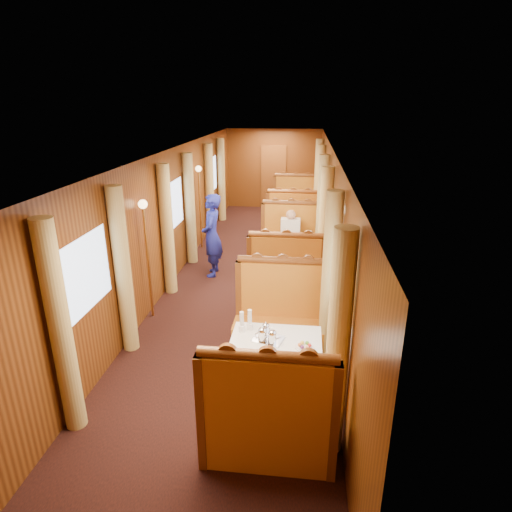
% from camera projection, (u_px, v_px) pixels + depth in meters
% --- Properties ---
extents(floor, '(3.00, 12.00, 0.01)m').
position_uv_depth(floor, '(250.00, 278.00, 8.55)').
color(floor, black).
rests_on(floor, ground).
extents(ceiling, '(3.00, 12.00, 0.01)m').
position_uv_depth(ceiling, '(250.00, 150.00, 7.69)').
color(ceiling, silver).
rests_on(ceiling, wall_left).
extents(wall_far, '(3.00, 0.01, 2.50)m').
position_uv_depth(wall_far, '(274.00, 169.00, 13.72)').
color(wall_far, brown).
rests_on(wall_far, floor).
extents(wall_near, '(3.00, 0.01, 2.50)m').
position_uv_depth(wall_near, '(122.00, 480.00, 2.53)').
color(wall_near, brown).
rests_on(wall_near, floor).
extents(wall_left, '(0.01, 12.00, 2.50)m').
position_uv_depth(wall_left, '(173.00, 215.00, 8.28)').
color(wall_left, brown).
rests_on(wall_left, floor).
extents(wall_right, '(0.01, 12.00, 2.50)m').
position_uv_depth(wall_right, '(330.00, 220.00, 7.96)').
color(wall_right, brown).
rests_on(wall_right, floor).
extents(doorway_far, '(0.80, 0.04, 2.00)m').
position_uv_depth(doorway_far, '(273.00, 177.00, 13.77)').
color(doorway_far, brown).
rests_on(doorway_far, floor).
extents(table_near, '(1.05, 0.72, 0.75)m').
position_uv_depth(table_near, '(276.00, 367.00, 5.08)').
color(table_near, white).
rests_on(table_near, floor).
extents(banquette_near_fwd, '(1.30, 0.55, 1.34)m').
position_uv_depth(banquette_near_fwd, '(268.00, 424.00, 4.12)').
color(banquette_near_fwd, '#AC4A13').
rests_on(banquette_near_fwd, floor).
extents(banquette_near_aft, '(1.30, 0.55, 1.34)m').
position_uv_depth(banquette_near_aft, '(281.00, 322.00, 6.01)').
color(banquette_near_aft, '#AC4A13').
rests_on(banquette_near_aft, floor).
extents(table_mid, '(1.05, 0.72, 0.75)m').
position_uv_depth(table_mid, '(288.00, 262.00, 8.34)').
color(table_mid, white).
rests_on(table_mid, floor).
extents(banquette_mid_fwd, '(1.30, 0.55, 1.34)m').
position_uv_depth(banquette_mid_fwd, '(286.00, 280.00, 7.38)').
color(banquette_mid_fwd, '#AC4A13').
rests_on(banquette_mid_fwd, floor).
extents(banquette_mid_aft, '(1.30, 0.55, 1.34)m').
position_uv_depth(banquette_mid_aft, '(290.00, 243.00, 9.27)').
color(banquette_mid_aft, '#AC4A13').
rests_on(banquette_mid_aft, floor).
extents(table_far, '(1.05, 0.72, 0.75)m').
position_uv_depth(table_far, '(294.00, 216.00, 11.61)').
color(table_far, white).
rests_on(table_far, floor).
extents(banquette_far_fwd, '(1.30, 0.55, 1.34)m').
position_uv_depth(banquette_far_fwd, '(293.00, 225.00, 10.65)').
color(banquette_far_fwd, '#AC4A13').
rests_on(banquette_far_fwd, floor).
extents(banquette_far_aft, '(1.30, 0.55, 1.34)m').
position_uv_depth(banquette_far_aft, '(295.00, 206.00, 12.54)').
color(banquette_far_aft, '#AC4A13').
rests_on(banquette_far_aft, floor).
extents(tea_tray, '(0.40, 0.35, 0.01)m').
position_uv_depth(tea_tray, '(268.00, 339.00, 4.94)').
color(tea_tray, silver).
rests_on(tea_tray, table_near).
extents(teapot_left, '(0.20, 0.18, 0.14)m').
position_uv_depth(teapot_left, '(262.00, 336.00, 4.88)').
color(teapot_left, silver).
rests_on(teapot_left, tea_tray).
extents(teapot_right, '(0.19, 0.16, 0.14)m').
position_uv_depth(teapot_right, '(272.00, 339.00, 4.83)').
color(teapot_right, silver).
rests_on(teapot_right, tea_tray).
extents(teapot_back, '(0.18, 0.16, 0.12)m').
position_uv_depth(teapot_back, '(266.00, 330.00, 5.02)').
color(teapot_back, silver).
rests_on(teapot_back, tea_tray).
extents(fruit_plate, '(0.22, 0.22, 0.05)m').
position_uv_depth(fruit_plate, '(305.00, 346.00, 4.77)').
color(fruit_plate, white).
rests_on(fruit_plate, table_near).
extents(cup_inboard, '(0.08, 0.08, 0.26)m').
position_uv_depth(cup_inboard, '(242.00, 324.00, 5.08)').
color(cup_inboard, white).
rests_on(cup_inboard, table_near).
extents(cup_outboard, '(0.08, 0.08, 0.26)m').
position_uv_depth(cup_outboard, '(250.00, 322.00, 5.12)').
color(cup_outboard, white).
rests_on(cup_outboard, table_near).
extents(rose_vase_mid, '(0.06, 0.06, 0.36)m').
position_uv_depth(rose_vase_mid, '(289.00, 235.00, 8.16)').
color(rose_vase_mid, silver).
rests_on(rose_vase_mid, table_mid).
extents(rose_vase_far, '(0.06, 0.06, 0.36)m').
position_uv_depth(rose_vase_far, '(294.00, 196.00, 11.41)').
color(rose_vase_far, silver).
rests_on(rose_vase_far, table_far).
extents(window_left_near, '(0.01, 1.20, 0.90)m').
position_uv_depth(window_left_near, '(85.00, 275.00, 4.95)').
color(window_left_near, '#98ADCC').
rests_on(window_left_near, wall_left).
extents(curtain_left_near_a, '(0.22, 0.22, 2.35)m').
position_uv_depth(curtain_left_near_a, '(60.00, 330.00, 4.30)').
color(curtain_left_near_a, tan).
rests_on(curtain_left_near_a, floor).
extents(curtain_left_near_b, '(0.22, 0.22, 2.35)m').
position_uv_depth(curtain_left_near_b, '(123.00, 272.00, 5.76)').
color(curtain_left_near_b, tan).
rests_on(curtain_left_near_b, floor).
extents(window_right_near, '(0.01, 1.20, 0.90)m').
position_uv_depth(window_right_near, '(345.00, 287.00, 4.63)').
color(window_right_near, '#98ADCC').
rests_on(window_right_near, wall_right).
extents(curtain_right_near_a, '(0.22, 0.22, 2.35)m').
position_uv_depth(curtain_right_near_a, '(338.00, 347.00, 4.01)').
color(curtain_right_near_a, tan).
rests_on(curtain_right_near_a, floor).
extents(curtain_right_near_b, '(0.22, 0.22, 2.35)m').
position_uv_depth(curtain_right_near_b, '(330.00, 281.00, 5.46)').
color(curtain_right_near_b, tan).
rests_on(curtain_right_near_b, floor).
extents(window_left_mid, '(0.01, 1.20, 0.90)m').
position_uv_depth(window_left_mid, '(173.00, 205.00, 8.21)').
color(window_left_mid, '#98ADCC').
rests_on(window_left_mid, wall_left).
extents(curtain_left_mid_a, '(0.22, 0.22, 2.35)m').
position_uv_depth(curtain_left_mid_a, '(167.00, 231.00, 7.57)').
color(curtain_left_mid_a, tan).
rests_on(curtain_left_mid_a, floor).
extents(curtain_left_mid_b, '(0.22, 0.22, 2.35)m').
position_uv_depth(curtain_left_mid_b, '(190.00, 209.00, 9.02)').
color(curtain_left_mid_b, tan).
rests_on(curtain_left_mid_b, floor).
extents(window_right_mid, '(0.01, 1.20, 0.90)m').
position_uv_depth(window_right_mid, '(330.00, 209.00, 7.89)').
color(window_right_mid, '#98ADCC').
rests_on(window_right_mid, wall_right).
extents(curtain_right_mid_a, '(0.22, 0.22, 2.35)m').
position_uv_depth(curtain_right_mid_a, '(324.00, 236.00, 7.27)').
color(curtain_right_mid_a, tan).
rests_on(curtain_right_mid_a, floor).
extents(curtain_right_mid_b, '(0.22, 0.22, 2.35)m').
position_uv_depth(curtain_right_mid_b, '(322.00, 213.00, 8.73)').
color(curtain_right_mid_b, tan).
rests_on(curtain_right_mid_b, floor).
extents(window_left_far, '(0.01, 1.20, 0.90)m').
position_uv_depth(window_left_far, '(212.00, 175.00, 11.47)').
color(window_left_far, '#98ADCC').
rests_on(window_left_far, wall_left).
extents(curtain_left_far_a, '(0.22, 0.22, 2.35)m').
position_uv_depth(curtain_left_far_a, '(210.00, 191.00, 10.83)').
color(curtain_left_far_a, tan).
rests_on(curtain_left_far_a, floor).
extents(curtain_left_far_b, '(0.22, 0.22, 2.35)m').
position_uv_depth(curtain_left_far_b, '(221.00, 180.00, 12.29)').
color(curtain_left_far_b, tan).
rests_on(curtain_left_far_b, floor).
extents(window_right_far, '(0.01, 1.20, 0.90)m').
position_uv_depth(window_right_far, '(323.00, 177.00, 11.16)').
color(window_right_far, '#98ADCC').
rests_on(window_right_far, wall_right).
extents(curtain_right_far_a, '(0.22, 0.22, 2.35)m').
position_uv_depth(curtain_right_far_a, '(319.00, 194.00, 10.54)').
color(curtain_right_far_a, tan).
rests_on(curtain_right_far_a, floor).
extents(curtain_right_far_b, '(0.22, 0.22, 2.35)m').
position_uv_depth(curtain_right_far_b, '(318.00, 182.00, 11.99)').
color(curtain_right_far_b, tan).
rests_on(curtain_right_far_b, floor).
extents(sconce_left_fore, '(0.14, 0.14, 1.95)m').
position_uv_depth(sconce_left_fore, '(146.00, 236.00, 6.59)').
color(sconce_left_fore, '#BF8C3F').
rests_on(sconce_left_fore, floor).
extents(sconce_right_fore, '(0.14, 0.14, 1.95)m').
position_uv_depth(sconce_right_fore, '(329.00, 242.00, 6.29)').
color(sconce_right_fore, '#BF8C3F').
rests_on(sconce_right_fore, floor).
extents(sconce_left_aft, '(0.14, 0.14, 1.95)m').
position_uv_depth(sconce_left_aft, '(199.00, 190.00, 9.86)').
color(sconce_left_aft, '#BF8C3F').
rests_on(sconce_left_aft, floor).
extents(sconce_right_aft, '(0.14, 0.14, 1.95)m').
position_uv_depth(sconce_right_aft, '(322.00, 193.00, 9.56)').
color(sconce_right_aft, '#BF8C3F').
rests_on(sconce_right_aft, floor).
extents(steward, '(0.45, 0.64, 1.66)m').
position_uv_depth(steward, '(212.00, 236.00, 8.45)').
color(steward, navy).
rests_on(steward, floor).
extents(passenger, '(0.40, 0.44, 0.76)m').
position_uv_depth(passenger, '(290.00, 232.00, 8.96)').
color(passenger, beige).
rests_on(passenger, banquette_mid_aft).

